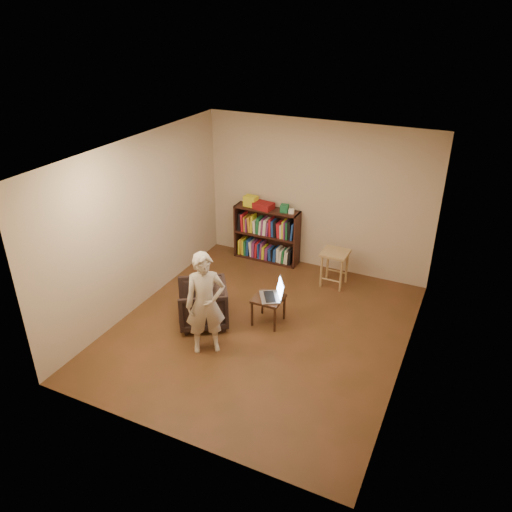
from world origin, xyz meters
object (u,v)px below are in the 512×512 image
at_px(person, 205,304).
at_px(stool, 335,258).
at_px(laptop, 274,294).
at_px(armchair, 202,304).
at_px(bookshelf, 267,237).
at_px(side_table, 268,302).

bearing_deg(person, stool, 31.43).
distance_m(stool, person, 2.64).
xyz_separation_m(laptop, person, (-0.56, -0.97, 0.24)).
bearing_deg(laptop, stool, 130.37).
relative_size(armchair, person, 0.49).
height_order(stool, laptop, laptop).
height_order(armchair, person, person).
distance_m(bookshelf, side_table, 2.06).
bearing_deg(stool, laptop, -107.87).
distance_m(armchair, laptop, 1.05).
relative_size(side_table, person, 0.29).
xyz_separation_m(stool, person, (-1.02, -2.43, 0.23)).
height_order(armchair, laptop, laptop).
bearing_deg(bookshelf, laptop, -63.19).
distance_m(bookshelf, person, 2.85).
relative_size(stool, side_table, 1.45).
bearing_deg(armchair, side_table, 82.89).
bearing_deg(armchair, stool, 110.51).
height_order(side_table, laptop, laptop).
xyz_separation_m(bookshelf, armchair, (-0.00, -2.30, -0.12)).
bearing_deg(armchair, bookshelf, 146.73).
distance_m(armchair, side_table, 0.96).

